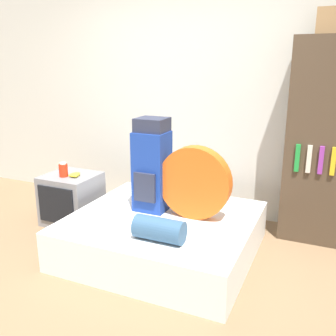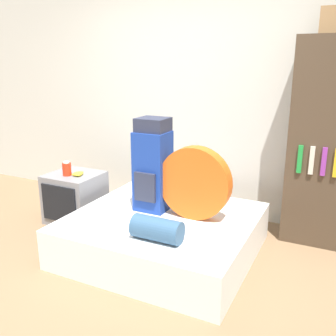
{
  "view_description": "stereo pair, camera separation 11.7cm",
  "coord_description": "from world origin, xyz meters",
  "px_view_note": "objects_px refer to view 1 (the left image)",
  "views": [
    {
      "loc": [
        1.49,
        -2.18,
        1.67
      ],
      "look_at": [
        0.24,
        0.63,
        0.8
      ],
      "focal_mm": 40.0,
      "sensor_mm": 36.0,
      "label": 1
    },
    {
      "loc": [
        1.59,
        -2.13,
        1.67
      ],
      "look_at": [
        0.24,
        0.63,
        0.8
      ],
      "focal_mm": 40.0,
      "sensor_mm": 36.0,
      "label": 2
    }
  ],
  "objects_px": {
    "canister": "(63,170)",
    "television": "(72,199)",
    "tent_bag": "(195,183)",
    "backpack": "(152,166)",
    "sleeping_roll": "(159,229)",
    "bookshelf": "(329,144)",
    "cardboard_box": "(336,21)"
  },
  "relations": [
    {
      "from": "sleeping_roll",
      "to": "television",
      "type": "xyz_separation_m",
      "value": [
        -1.35,
        0.66,
        -0.18
      ]
    },
    {
      "from": "sleeping_roll",
      "to": "cardboard_box",
      "type": "relative_size",
      "value": 1.26
    },
    {
      "from": "bookshelf",
      "to": "canister",
      "type": "bearing_deg",
      "value": -163.83
    },
    {
      "from": "sleeping_roll",
      "to": "television",
      "type": "height_order",
      "value": "sleeping_roll"
    },
    {
      "from": "backpack",
      "to": "bookshelf",
      "type": "relative_size",
      "value": 0.45
    },
    {
      "from": "cardboard_box",
      "to": "sleeping_roll",
      "type": "bearing_deg",
      "value": -128.25
    },
    {
      "from": "backpack",
      "to": "sleeping_roll",
      "type": "relative_size",
      "value": 2.16
    },
    {
      "from": "television",
      "to": "canister",
      "type": "bearing_deg",
      "value": -109.56
    },
    {
      "from": "tent_bag",
      "to": "cardboard_box",
      "type": "bearing_deg",
      "value": 39.63
    },
    {
      "from": "cardboard_box",
      "to": "tent_bag",
      "type": "bearing_deg",
      "value": -140.37
    },
    {
      "from": "backpack",
      "to": "television",
      "type": "relative_size",
      "value": 1.58
    },
    {
      "from": "sleeping_roll",
      "to": "bookshelf",
      "type": "distance_m",
      "value": 1.79
    },
    {
      "from": "bookshelf",
      "to": "cardboard_box",
      "type": "xyz_separation_m",
      "value": [
        -0.06,
        0.03,
        1.06
      ]
    },
    {
      "from": "tent_bag",
      "to": "bookshelf",
      "type": "xyz_separation_m",
      "value": [
        1.02,
        0.77,
        0.28
      ]
    },
    {
      "from": "tent_bag",
      "to": "television",
      "type": "distance_m",
      "value": 1.5
    },
    {
      "from": "tent_bag",
      "to": "television",
      "type": "xyz_separation_m",
      "value": [
        -1.44,
        0.12,
        -0.41
      ]
    },
    {
      "from": "backpack",
      "to": "sleeping_roll",
      "type": "xyz_separation_m",
      "value": [
        0.34,
        -0.56,
        -0.32
      ]
    },
    {
      "from": "television",
      "to": "cardboard_box",
      "type": "relative_size",
      "value": 1.72
    },
    {
      "from": "backpack",
      "to": "sleeping_roll",
      "type": "distance_m",
      "value": 0.73
    },
    {
      "from": "television",
      "to": "cardboard_box",
      "type": "bearing_deg",
      "value": 15.83
    },
    {
      "from": "canister",
      "to": "television",
      "type": "bearing_deg",
      "value": 70.44
    },
    {
      "from": "sleeping_roll",
      "to": "cardboard_box",
      "type": "bearing_deg",
      "value": 51.75
    },
    {
      "from": "bookshelf",
      "to": "tent_bag",
      "type": "bearing_deg",
      "value": -143.07
    },
    {
      "from": "sleeping_roll",
      "to": "tent_bag",
      "type": "bearing_deg",
      "value": 80.7
    },
    {
      "from": "bookshelf",
      "to": "television",
      "type": "bearing_deg",
      "value": -165.18
    },
    {
      "from": "sleeping_roll",
      "to": "canister",
      "type": "height_order",
      "value": "canister"
    },
    {
      "from": "television",
      "to": "backpack",
      "type": "bearing_deg",
      "value": -5.51
    },
    {
      "from": "television",
      "to": "canister",
      "type": "distance_m",
      "value": 0.34
    },
    {
      "from": "backpack",
      "to": "sleeping_roll",
      "type": "bearing_deg",
      "value": -58.95
    },
    {
      "from": "backpack",
      "to": "sleeping_roll",
      "type": "height_order",
      "value": "backpack"
    },
    {
      "from": "sleeping_roll",
      "to": "canister",
      "type": "bearing_deg",
      "value": 156.87
    },
    {
      "from": "backpack",
      "to": "tent_bag",
      "type": "bearing_deg",
      "value": -2.87
    }
  ]
}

